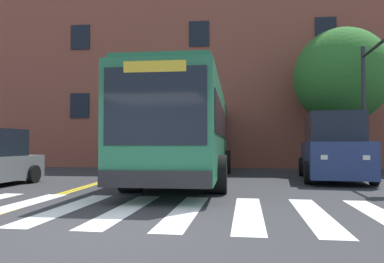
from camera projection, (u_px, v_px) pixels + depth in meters
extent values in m
plane|color=#303033|center=(99.00, 230.00, 5.74)|extent=(120.00, 120.00, 0.00)
cube|color=white|center=(13.00, 207.00, 7.86)|extent=(0.70, 3.80, 0.01)
cube|color=white|center=(68.00, 208.00, 7.69)|extent=(0.70, 3.80, 0.01)
cube|color=white|center=(125.00, 210.00, 7.51)|extent=(0.70, 3.80, 0.01)
cube|color=white|center=(185.00, 211.00, 7.34)|extent=(0.70, 3.80, 0.01)
cube|color=white|center=(248.00, 213.00, 7.16)|extent=(0.70, 3.80, 0.01)
cube|color=white|center=(314.00, 214.00, 6.99)|extent=(0.70, 3.80, 0.01)
cube|color=white|center=(384.00, 216.00, 6.81)|extent=(0.70, 3.80, 0.01)
cube|color=gold|center=(152.00, 166.00, 21.65)|extent=(0.12, 36.00, 0.01)
cube|color=gold|center=(154.00, 166.00, 21.63)|extent=(0.12, 36.00, 0.01)
cube|color=#28704C|center=(190.00, 131.00, 13.94)|extent=(2.66, 12.41, 2.76)
cube|color=black|center=(223.00, 124.00, 13.81)|extent=(0.23, 11.38, 0.99)
cube|color=black|center=(158.00, 124.00, 14.09)|extent=(0.23, 11.38, 0.99)
cube|color=black|center=(155.00, 106.00, 7.80)|extent=(2.19, 0.06, 1.65)
cube|color=yellow|center=(155.00, 66.00, 7.82)|extent=(1.34, 0.05, 0.24)
cube|color=#232326|center=(154.00, 179.00, 7.72)|extent=(2.39, 0.14, 0.36)
cube|color=#246444|center=(190.00, 92.00, 13.99)|extent=(2.50, 11.91, 0.16)
cylinder|color=black|center=(216.00, 174.00, 9.96)|extent=(0.58, 1.04, 1.03)
cylinder|color=black|center=(131.00, 173.00, 10.23)|extent=(0.58, 1.04, 1.03)
cylinder|color=black|center=(224.00, 162.00, 16.53)|extent=(0.58, 1.04, 1.03)
cylinder|color=black|center=(172.00, 162.00, 16.80)|extent=(0.58, 1.04, 1.03)
cylinder|color=black|center=(33.00, 174.00, 12.60)|extent=(0.26, 0.61, 0.60)
cube|color=navy|center=(333.00, 158.00, 13.53)|extent=(2.58, 5.15, 1.18)
cube|color=black|center=(333.00, 128.00, 13.62)|extent=(2.15, 3.27, 1.03)
cube|color=white|center=(366.00, 158.00, 10.98)|extent=(0.20, 0.07, 0.14)
cube|color=white|center=(324.00, 157.00, 11.24)|extent=(0.20, 0.07, 0.14)
cylinder|color=black|center=(374.00, 174.00, 11.80)|extent=(0.32, 0.78, 0.76)
cylinder|color=black|center=(308.00, 173.00, 12.25)|extent=(0.32, 0.78, 0.76)
cylinder|color=black|center=(355.00, 168.00, 14.78)|extent=(0.32, 0.78, 0.76)
cylinder|color=black|center=(302.00, 167.00, 15.24)|extent=(0.32, 0.78, 0.76)
cube|color=white|center=(218.00, 152.00, 24.72)|extent=(2.41, 5.28, 1.12)
cube|color=black|center=(218.00, 137.00, 24.80)|extent=(2.04, 3.33, 0.89)
cube|color=white|center=(222.00, 151.00, 22.08)|extent=(0.20, 0.06, 0.14)
cube|color=white|center=(203.00, 151.00, 22.30)|extent=(0.20, 0.06, 0.14)
cylinder|color=black|center=(231.00, 159.00, 22.96)|extent=(0.29, 0.78, 0.76)
cylinder|color=black|center=(199.00, 159.00, 23.34)|extent=(0.29, 0.78, 0.76)
cylinder|color=black|center=(235.00, 157.00, 26.08)|extent=(0.29, 0.78, 0.76)
cylinder|color=black|center=(206.00, 157.00, 26.46)|extent=(0.29, 0.78, 0.76)
cylinder|color=#28282D|center=(364.00, 112.00, 14.45)|extent=(0.16, 0.16, 5.10)
cylinder|color=#28282D|center=(381.00, 43.00, 12.50)|extent=(0.36, 4.09, 0.11)
cylinder|color=#4C3D2D|center=(342.00, 144.00, 17.25)|extent=(0.61, 0.61, 2.59)
ellipsoid|color=#2D6B28|center=(341.00, 76.00, 17.35)|extent=(5.98, 6.03, 4.43)
cube|color=brown|center=(205.00, 60.00, 25.13)|extent=(33.76, 9.27, 13.89)
cube|color=black|center=(80.00, 106.00, 21.05)|extent=(1.10, 0.06, 1.40)
cube|color=black|center=(199.00, 104.00, 20.38)|extent=(1.10, 0.06, 1.40)
cube|color=black|center=(327.00, 103.00, 19.72)|extent=(1.10, 0.06, 1.40)
cube|color=black|center=(80.00, 37.00, 21.18)|extent=(1.10, 0.06, 1.40)
cube|color=black|center=(199.00, 34.00, 20.51)|extent=(1.10, 0.06, 1.40)
cube|color=black|center=(326.00, 30.00, 19.84)|extent=(1.10, 0.06, 1.40)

